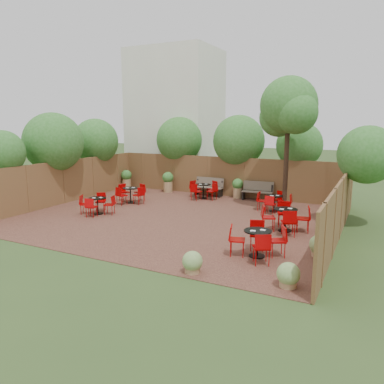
% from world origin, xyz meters
% --- Properties ---
extents(ground, '(80.00, 80.00, 0.00)m').
position_xyz_m(ground, '(0.00, 0.00, 0.00)').
color(ground, '#354F23').
rests_on(ground, ground).
extents(courtyard_paving, '(12.00, 10.00, 0.02)m').
position_xyz_m(courtyard_paving, '(0.00, 0.00, 0.01)').
color(courtyard_paving, '#371B16').
rests_on(courtyard_paving, ground).
extents(fence_back, '(12.00, 0.08, 2.00)m').
position_xyz_m(fence_back, '(0.00, 5.00, 1.00)').
color(fence_back, brown).
rests_on(fence_back, ground).
extents(fence_left, '(0.08, 10.00, 2.00)m').
position_xyz_m(fence_left, '(-6.00, 0.00, 1.00)').
color(fence_left, brown).
rests_on(fence_left, ground).
extents(fence_right, '(0.08, 10.00, 2.00)m').
position_xyz_m(fence_right, '(6.00, 0.00, 1.00)').
color(fence_right, brown).
rests_on(fence_right, ground).
extents(neighbour_building, '(5.00, 4.00, 8.00)m').
position_xyz_m(neighbour_building, '(-4.50, 8.00, 4.00)').
color(neighbour_building, silver).
rests_on(neighbour_building, ground).
extents(overhang_foliage, '(15.50, 10.36, 2.73)m').
position_xyz_m(overhang_foliage, '(-2.20, 3.19, 2.73)').
color(overhang_foliage, '#2E6B22').
rests_on(overhang_foliage, ground).
extents(courtyard_tree, '(2.58, 2.48, 5.60)m').
position_xyz_m(courtyard_tree, '(3.45, 3.29, 4.25)').
color(courtyard_tree, black).
rests_on(courtyard_tree, courtyard_paving).
extents(park_bench_left, '(1.51, 0.49, 0.93)m').
position_xyz_m(park_bench_left, '(-0.70, 4.63, 0.50)').
color(park_bench_left, brown).
rests_on(park_bench_left, courtyard_paving).
extents(park_bench_right, '(1.51, 0.58, 0.91)m').
position_xyz_m(park_bench_right, '(1.86, 4.62, 0.49)').
color(park_bench_right, brown).
rests_on(park_bench_right, courtyard_paving).
extents(bistro_tables, '(9.11, 8.16, 0.91)m').
position_xyz_m(bistro_tables, '(1.10, 0.55, 0.45)').
color(bistro_tables, black).
rests_on(bistro_tables, courtyard_paving).
extents(planters, '(11.87, 3.99, 1.09)m').
position_xyz_m(planters, '(-0.95, 3.74, 0.58)').
color(planters, '#97744B').
rests_on(planters, courtyard_paving).
extents(low_shrubs, '(3.25, 3.20, 0.64)m').
position_xyz_m(low_shrubs, '(4.83, -3.50, 0.31)').
color(low_shrubs, '#97744B').
rests_on(low_shrubs, courtyard_paving).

